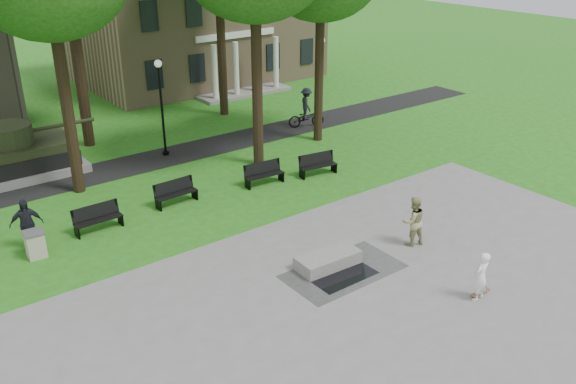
% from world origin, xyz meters
% --- Properties ---
extents(ground, '(120.00, 120.00, 0.00)m').
position_xyz_m(ground, '(0.00, 0.00, 0.00)').
color(ground, '#2A5D16').
rests_on(ground, ground).
extents(plaza, '(22.00, 16.00, 0.02)m').
position_xyz_m(plaza, '(0.00, -5.00, 0.01)').
color(plaza, gray).
rests_on(plaza, ground).
extents(footpath, '(44.00, 2.60, 0.01)m').
position_xyz_m(footpath, '(0.00, 12.00, 0.01)').
color(footpath, black).
rests_on(footpath, ground).
extents(building_right, '(17.00, 12.00, 8.60)m').
position_xyz_m(building_right, '(10.00, 26.00, 4.34)').
color(building_right, '#9E8460').
rests_on(building_right, ground).
extents(lamp_mid, '(0.36, 0.36, 4.73)m').
position_xyz_m(lamp_mid, '(0.50, 12.30, 2.79)').
color(lamp_mid, black).
rests_on(lamp_mid, ground).
extents(lamp_right, '(0.36, 0.36, 4.73)m').
position_xyz_m(lamp_right, '(10.50, 12.30, 2.79)').
color(lamp_right, black).
rests_on(lamp_right, ground).
extents(tank_monument, '(7.45, 3.40, 2.40)m').
position_xyz_m(tank_monument, '(-6.46, 14.00, 0.86)').
color(tank_monument, gray).
rests_on(tank_monument, ground).
extents(puddle, '(2.20, 1.20, 0.00)m').
position_xyz_m(puddle, '(-0.04, -1.51, 0.02)').
color(puddle, black).
rests_on(puddle, plaza).
extents(concrete_block, '(2.25, 1.11, 0.45)m').
position_xyz_m(concrete_block, '(-0.03, -0.73, 0.24)').
color(concrete_block, gray).
rests_on(concrete_block, plaza).
extents(skateboard, '(0.79, 0.23, 0.07)m').
position_xyz_m(skateboard, '(2.66, -4.89, 0.06)').
color(skateboard, brown).
rests_on(skateboard, plaza).
extents(skateboarder, '(0.64, 0.46, 1.63)m').
position_xyz_m(skateboarder, '(2.37, -5.02, 0.83)').
color(skateboarder, white).
rests_on(skateboarder, plaza).
extents(friend_watching, '(1.05, 0.91, 1.85)m').
position_xyz_m(friend_watching, '(3.35, -1.38, 0.94)').
color(friend_watching, tan).
rests_on(friend_watching, plaza).
extents(pedestrian_walker, '(1.20, 0.69, 1.92)m').
position_xyz_m(pedestrian_walker, '(-7.66, 6.58, 0.96)').
color(pedestrian_walker, black).
rests_on(pedestrian_walker, ground).
extents(cyclist, '(2.16, 1.43, 2.24)m').
position_xyz_m(cyclist, '(8.88, 11.58, 0.91)').
color(cyclist, black).
rests_on(cyclist, ground).
extents(park_bench_0, '(1.81, 0.55, 1.00)m').
position_xyz_m(park_bench_0, '(-5.20, 6.50, 0.52)').
color(park_bench_0, black).
rests_on(park_bench_0, ground).
extents(park_bench_1, '(1.82, 0.61, 1.00)m').
position_xyz_m(park_bench_1, '(-1.77, 6.86, 0.52)').
color(park_bench_1, black).
rests_on(park_bench_1, ground).
extents(park_bench_2, '(1.83, 0.68, 1.00)m').
position_xyz_m(park_bench_2, '(2.27, 6.34, 0.52)').
color(park_bench_2, black).
rests_on(park_bench_2, ground).
extents(park_bench_3, '(1.85, 0.79, 1.00)m').
position_xyz_m(park_bench_3, '(4.86, 5.77, 0.52)').
color(park_bench_3, black).
rests_on(park_bench_3, ground).
extents(trash_bin, '(0.69, 0.69, 0.96)m').
position_xyz_m(trash_bin, '(-7.65, 5.88, 0.49)').
color(trash_bin, '#BEB39C').
rests_on(trash_bin, ground).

